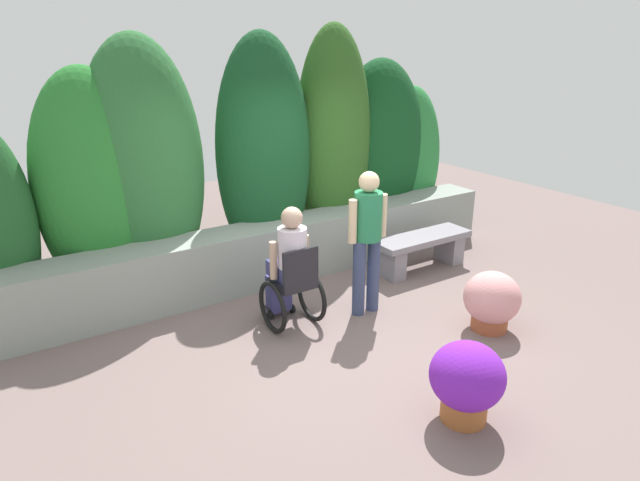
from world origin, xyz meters
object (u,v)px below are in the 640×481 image
Objects in this scene: stone_bench at (422,247)px; flower_pot_purple_near at (467,381)px; flower_pot_terracotta_by_wall at (492,301)px; person_in_wheelchair at (290,271)px; person_standing_companion at (367,234)px.

flower_pot_purple_near is (-1.84, -2.50, 0.05)m from stone_bench.
flower_pot_terracotta_by_wall is (1.33, 0.89, -0.04)m from flower_pot_purple_near.
stone_bench is 3.10m from flower_pot_purple_near.
flower_pot_terracotta_by_wall is at bearing -111.51° from stone_bench.
person_standing_companion is (0.85, -0.20, 0.31)m from person_in_wheelchair.
stone_bench is 1.05× the size of person_in_wheelchair.
person_in_wheelchair is 2.08× the size of flower_pot_terracotta_by_wall.
flower_pot_purple_near is (-0.47, -1.92, -0.57)m from person_standing_companion.
stone_bench is 1.68m from flower_pot_terracotta_by_wall.
person_standing_companion reaches higher than stone_bench.
person_standing_companion is at bearing -161.11° from stone_bench.
stone_bench is 2.06× the size of flower_pot_purple_near.
person_standing_companion reaches higher than flower_pot_purple_near.
person_standing_companion is 2.39× the size of flower_pot_purple_near.
flower_pot_purple_near reaches higher than flower_pot_terracotta_by_wall.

